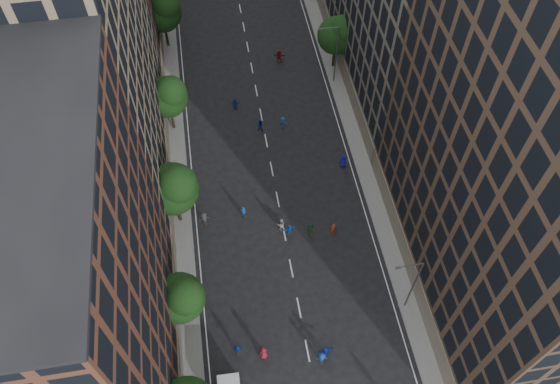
# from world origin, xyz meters

# --- Properties ---
(ground) EXTENTS (240.00, 240.00, 0.00)m
(ground) POSITION_xyz_m (0.00, 40.00, 0.00)
(ground) COLOR black
(ground) RESTS_ON ground
(sidewalk_left) EXTENTS (4.00, 105.00, 0.15)m
(sidewalk_left) POSITION_xyz_m (-12.00, 47.50, 0.07)
(sidewalk_left) COLOR slate
(sidewalk_left) RESTS_ON ground
(sidewalk_right) EXTENTS (4.00, 105.00, 0.15)m
(sidewalk_right) POSITION_xyz_m (12.00, 47.50, 0.07)
(sidewalk_right) COLOR slate
(sidewalk_right) RESTS_ON ground
(bldg_left_a) EXTENTS (14.00, 22.00, 30.00)m
(bldg_left_a) POSITION_xyz_m (-19.00, 11.00, 15.00)
(bldg_left_a) COLOR brown
(bldg_left_a) RESTS_ON ground
(bldg_left_b) EXTENTS (14.00, 26.00, 34.00)m
(bldg_left_b) POSITION_xyz_m (-19.00, 35.00, 17.00)
(bldg_left_b) COLOR #847156
(bldg_left_b) RESTS_ON ground
(bldg_right_a) EXTENTS (14.00, 30.00, 36.00)m
(bldg_right_a) POSITION_xyz_m (19.00, 15.00, 18.00)
(bldg_right_a) COLOR #4A3527
(bldg_right_a) RESTS_ON ground
(tree_left_1) EXTENTS (4.80, 4.80, 8.21)m
(tree_left_1) POSITION_xyz_m (-11.02, 13.86, 5.55)
(tree_left_1) COLOR black
(tree_left_1) RESTS_ON ground
(tree_left_2) EXTENTS (5.60, 5.60, 9.45)m
(tree_left_2) POSITION_xyz_m (-10.99, 25.83, 6.36)
(tree_left_2) COLOR black
(tree_left_2) RESTS_ON ground
(tree_left_3) EXTENTS (5.00, 5.00, 8.58)m
(tree_left_3) POSITION_xyz_m (-11.02, 39.85, 5.82)
(tree_left_3) COLOR black
(tree_left_3) RESTS_ON ground
(tree_left_4) EXTENTS (5.40, 5.40, 9.08)m
(tree_left_4) POSITION_xyz_m (-11.00, 55.84, 6.10)
(tree_left_4) COLOR black
(tree_left_4) RESTS_ON ground
(tree_right_a) EXTENTS (5.00, 5.00, 8.39)m
(tree_right_a) POSITION_xyz_m (11.38, 47.85, 5.63)
(tree_right_a) COLOR black
(tree_right_a) RESTS_ON ground
(streetlamp_near) EXTENTS (2.64, 0.22, 9.06)m
(streetlamp_near) POSITION_xyz_m (10.37, 12.00, 5.17)
(streetlamp_near) COLOR #595B60
(streetlamp_near) RESTS_ON ground
(streetlamp_far) EXTENTS (2.64, 0.22, 9.06)m
(streetlamp_far) POSITION_xyz_m (10.37, 45.00, 5.17)
(streetlamp_far) COLOR #595B60
(streetlamp_far) RESTS_ON ground
(skater_3) EXTENTS (1.14, 0.68, 1.72)m
(skater_3) POSITION_xyz_m (1.11, 7.80, 0.86)
(skater_3) COLOR #123E94
(skater_3) RESTS_ON ground
(skater_4) EXTENTS (1.02, 0.46, 1.71)m
(skater_4) POSITION_xyz_m (-6.60, 9.93, 0.85)
(skater_4) COLOR #1529AC
(skater_4) RESTS_ON ground
(skater_5) EXTENTS (1.71, 0.82, 1.77)m
(skater_5) POSITION_xyz_m (1.57, 8.30, 0.89)
(skater_5) COLOR #1532AC
(skater_5) RESTS_ON ground
(skater_6) EXTENTS (1.09, 0.88, 1.92)m
(skater_6) POSITION_xyz_m (-4.21, 9.14, 0.96)
(skater_6) COLOR maroon
(skater_6) RESTS_ON ground
(skater_7) EXTENTS (0.67, 0.46, 1.79)m
(skater_7) POSITION_xyz_m (5.26, 21.56, 0.90)
(skater_7) COLOR #983219
(skater_7) RESTS_ON ground
(skater_8) EXTENTS (0.92, 0.75, 1.78)m
(skater_8) POSITION_xyz_m (-0.26, 22.96, 0.89)
(skater_8) COLOR #B4B3AF
(skater_8) RESTS_ON ground
(skater_9) EXTENTS (1.26, 0.87, 1.78)m
(skater_9) POSITION_xyz_m (-8.50, 25.13, 0.89)
(skater_9) COLOR #37373B
(skater_9) RESTS_ON ground
(skater_10) EXTENTS (1.12, 0.79, 1.76)m
(skater_10) POSITION_xyz_m (2.79, 21.91, 0.88)
(skater_10) COLOR #1D6234
(skater_10) RESTS_ON ground
(skater_11) EXTENTS (1.51, 0.77, 1.56)m
(skater_11) POSITION_xyz_m (0.54, 22.22, 0.78)
(skater_11) COLOR blue
(skater_11) RESTS_ON ground
(skater_12) EXTENTS (0.94, 0.62, 1.90)m
(skater_12) POSITION_xyz_m (8.50, 30.53, 0.95)
(skater_12) COLOR #121297
(skater_12) RESTS_ON ground
(skater_13) EXTENTS (0.67, 0.53, 1.60)m
(skater_13) POSITION_xyz_m (-4.13, 25.42, 0.80)
(skater_13) COLOR #164CB7
(skater_13) RESTS_ON ground
(skater_14) EXTENTS (1.07, 0.97, 1.80)m
(skater_14) POSITION_xyz_m (-0.47, 37.85, 0.90)
(skater_14) COLOR #122796
(skater_14) RESTS_ON ground
(skater_15) EXTENTS (1.12, 0.89, 1.52)m
(skater_15) POSITION_xyz_m (2.44, 38.02, 0.76)
(skater_15) COLOR #1654B5
(skater_15) RESTS_ON ground
(skater_16) EXTENTS (1.15, 0.63, 1.86)m
(skater_16) POSITION_xyz_m (-3.13, 41.91, 0.93)
(skater_16) COLOR #133E9F
(skater_16) RESTS_ON ground
(skater_17) EXTENTS (1.83, 0.99, 1.88)m
(skater_17) POSITION_xyz_m (3.96, 50.17, 0.94)
(skater_17) COLOR maroon
(skater_17) RESTS_ON ground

